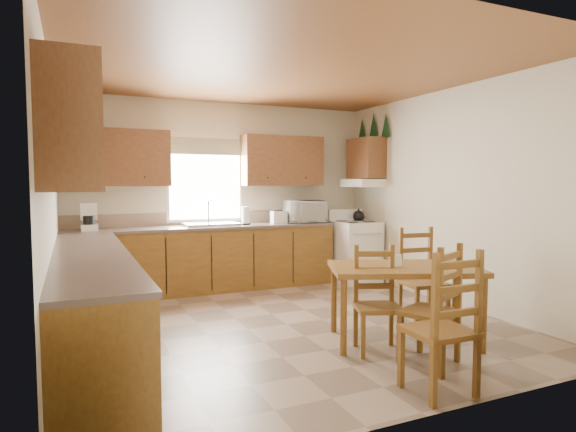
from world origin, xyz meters
name	(u,v)px	position (x,y,z in m)	size (l,w,h in m)	color
floor	(287,324)	(0.00, 0.00, 0.00)	(4.50, 4.50, 0.00)	#826E5B
ceiling	(287,70)	(0.00, 0.00, 2.70)	(4.50, 4.50, 0.00)	brown
wall_left	(51,203)	(-2.25, 0.00, 1.35)	(4.50, 4.50, 0.00)	beige
wall_right	(450,197)	(2.25, 0.00, 1.35)	(4.50, 4.50, 0.00)	beige
wall_back	(225,195)	(0.00, 2.25, 1.35)	(4.50, 4.50, 0.00)	beige
wall_front	(431,211)	(0.00, -2.25, 1.35)	(4.50, 4.50, 0.00)	beige
lower_cab_back	(206,260)	(-0.38, 1.95, 0.44)	(3.75, 0.60, 0.88)	brown
lower_cab_left	(92,307)	(-1.95, -0.15, 0.44)	(0.60, 3.60, 0.88)	brown
counter_back	(206,227)	(-0.38, 1.95, 0.90)	(3.75, 0.63, 0.04)	brown
counter_left	(90,255)	(-1.95, -0.15, 0.90)	(0.63, 3.60, 0.04)	brown
backsplash	(201,218)	(-0.38, 2.24, 1.01)	(3.75, 0.01, 0.18)	#84715A
upper_cab_back_left	(115,158)	(-1.55, 2.08, 1.85)	(1.41, 0.33, 0.75)	brown
upper_cab_back_right	(282,161)	(0.86, 2.08, 1.85)	(1.25, 0.33, 0.75)	brown
upper_cab_left	(70,144)	(-2.08, -0.15, 1.85)	(0.33, 3.60, 0.75)	brown
upper_cab_stove	(366,158)	(2.08, 1.65, 1.90)	(0.33, 0.62, 0.62)	brown
range_hood	(363,183)	(2.03, 1.65, 1.52)	(0.44, 0.62, 0.12)	silver
window_frame	(205,181)	(-0.30, 2.22, 1.55)	(1.13, 0.02, 1.18)	silver
window_pane	(206,181)	(-0.30, 2.21, 1.55)	(1.05, 0.01, 1.10)	white
window_valance	(206,146)	(-0.30, 2.19, 2.05)	(1.19, 0.01, 0.24)	#435A31
sink_basin	(211,224)	(-0.30, 1.95, 0.94)	(0.75, 0.45, 0.04)	silver
pine_decal_a	(386,125)	(2.21, 1.33, 2.38)	(0.22, 0.22, 0.36)	#123517
pine_decal_b	(373,125)	(2.21, 1.65, 2.42)	(0.22, 0.22, 0.36)	#123517
pine_decal_c	(362,129)	(2.21, 1.97, 2.38)	(0.22, 0.22, 0.36)	#123517
stove	(355,252)	(1.88, 1.61, 0.46)	(0.62, 0.63, 0.91)	silver
coffeemaker	(89,218)	(-1.89, 1.92, 1.08)	(0.19, 0.23, 0.32)	silver
paper_towel	(245,216)	(0.20, 1.92, 1.05)	(0.11, 0.11, 0.26)	white
toaster	(279,217)	(0.73, 1.93, 1.01)	(0.22, 0.14, 0.18)	silver
microwave	(305,211)	(1.17, 1.93, 1.09)	(0.55, 0.40, 0.33)	silver
dining_table	(404,304)	(0.79, -0.98, 0.37)	(1.38, 0.79, 0.74)	brown
chair_near_left	(430,304)	(0.65, -1.51, 0.51)	(0.43, 0.40, 1.01)	brown
chair_near_right	(439,321)	(0.32, -1.99, 0.53)	(0.44, 0.42, 1.05)	brown
chair_far_left	(378,300)	(0.40, -1.10, 0.47)	(0.40, 0.38, 0.94)	brown
chair_far_right	(424,277)	(1.36, -0.58, 0.51)	(0.43, 0.41, 1.03)	brown
table_paper	(446,265)	(1.17, -1.12, 0.74)	(0.20, 0.26, 0.00)	white
table_card	(397,261)	(0.71, -0.98, 0.79)	(0.09, 0.02, 0.11)	white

